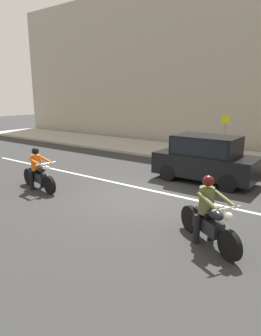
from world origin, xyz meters
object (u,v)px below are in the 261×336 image
(motorcycle_with_rider_orange_stripe, at_px, (38,172))
(parked_hatchback_black, at_px, (205,158))
(street_sign_post, at_px, (225,131))
(motorcycle_with_rider_olive, at_px, (208,217))

(motorcycle_with_rider_orange_stripe, height_order, parked_hatchback_black, parked_hatchback_black)
(street_sign_post, bearing_deg, parked_hatchback_black, -78.53)
(motorcycle_with_rider_orange_stripe, bearing_deg, street_sign_post, 69.29)
(motorcycle_with_rider_orange_stripe, bearing_deg, parked_hatchback_black, 45.78)
(motorcycle_with_rider_orange_stripe, bearing_deg, motorcycle_with_rider_olive, -2.41)
(motorcycle_with_rider_olive, relative_size, parked_hatchback_black, 0.49)
(motorcycle_with_rider_olive, bearing_deg, street_sign_post, 108.00)
(motorcycle_with_rider_olive, xyz_separation_m, street_sign_post, (-3.04, 9.35, 0.85))
(motorcycle_with_rider_orange_stripe, distance_m, parked_hatchback_black, 6.27)
(motorcycle_with_rider_olive, relative_size, street_sign_post, 0.84)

